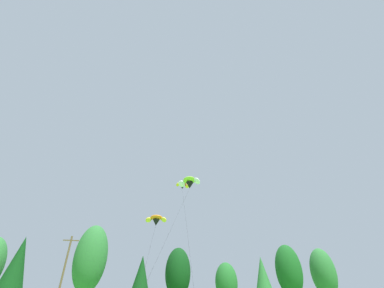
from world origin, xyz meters
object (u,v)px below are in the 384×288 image
at_px(parafoil_kite_mid_red_yellow, 183,186).
at_px(parafoil_kite_high_lime_white, 189,182).
at_px(parafoil_kite_far_orange, 156,220).
at_px(utility_pole, 63,273).

bearing_deg(parafoil_kite_mid_red_yellow, parafoil_kite_high_lime_white, -90.35).
height_order(parafoil_kite_high_lime_white, parafoil_kite_far_orange, parafoil_kite_high_lime_white).
xyz_separation_m(utility_pole, parafoil_kite_high_lime_white, (16.72, -4.69, 12.84)).
bearing_deg(parafoil_kite_high_lime_white, parafoil_kite_mid_red_yellow, 89.65).
relative_size(utility_pole, parafoil_kite_mid_red_yellow, 0.52).
height_order(parafoil_kite_high_lime_white, parafoil_kite_mid_red_yellow, parafoil_kite_mid_red_yellow).
bearing_deg(parafoil_kite_far_orange, parafoil_kite_mid_red_yellow, 52.93).
bearing_deg(parafoil_kite_high_lime_white, utility_pole, 164.32).
bearing_deg(parafoil_kite_mid_red_yellow, parafoil_kite_far_orange, -127.07).
bearing_deg(parafoil_kite_far_orange, utility_pole, 163.06).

